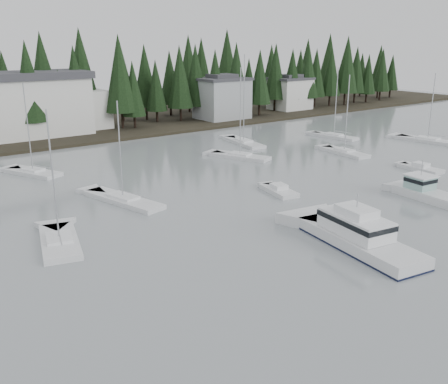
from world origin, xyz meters
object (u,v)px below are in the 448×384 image
object	(u,v)px
lobster_boat_teal	(429,194)
house_east_a	(222,97)
cabin_cruiser_center	(358,238)
sailboat_3	(334,137)
sailboat_2	(123,201)
house_east_b	(290,93)
sailboat_8	(428,141)
sailboat_0	(344,153)
sailboat_9	(60,244)
runabout_2	(420,169)
sailboat_5	(33,174)
harbor_inn	(27,105)
runabout_1	(279,192)
sailboat_1	(244,143)
sailboat_6	(240,157)

from	to	relation	value
lobster_boat_teal	house_east_a	bearing A→B (deg)	-8.71
cabin_cruiser_center	sailboat_3	distance (m)	49.32
sailboat_2	sailboat_3	xyz separation A→B (m)	(46.12, 11.00, 0.02)
house_east_b	sailboat_8	xyz separation A→B (m)	(-8.09, -41.64, -4.35)
sailboat_0	sailboat_2	world-z (taller)	sailboat_0
house_east_b	sailboat_9	bearing A→B (deg)	-146.90
sailboat_9	runabout_2	size ratio (longest dim) A/B	2.01
sailboat_5	harbor_inn	bearing A→B (deg)	-39.80
cabin_cruiser_center	runabout_1	size ratio (longest dim) A/B	2.21
sailboat_5	runabout_2	xyz separation A→B (m)	(41.56, -28.82, 0.06)
lobster_boat_teal	runabout_1	distance (m)	16.15
cabin_cruiser_center	sailboat_5	bearing A→B (deg)	28.77
sailboat_1	sailboat_8	size ratio (longest dim) A/B	1.25
house_east_b	cabin_cruiser_center	size ratio (longest dim) A/B	0.76
house_east_a	sailboat_9	world-z (taller)	sailboat_9
sailboat_6	sailboat_8	distance (m)	34.49
house_east_a	sailboat_2	size ratio (longest dim) A/B	0.94
house_east_b	sailboat_1	distance (m)	42.07
house_east_a	sailboat_2	bearing A→B (deg)	-137.51
sailboat_0	runabout_2	world-z (taller)	sailboat_0
sailboat_2	sailboat_5	world-z (taller)	sailboat_5
sailboat_6	sailboat_9	xyz separation A→B (m)	(-32.41, -16.04, -0.01)
sailboat_0	sailboat_3	world-z (taller)	sailboat_3
sailboat_5	sailboat_6	world-z (taller)	sailboat_6
sailboat_3	sailboat_6	bearing A→B (deg)	88.90
sailboat_2	runabout_1	xyz separation A→B (m)	(15.49, -7.58, 0.08)
cabin_cruiser_center	sailboat_8	distance (m)	50.77
cabin_cruiser_center	house_east_b	bearing A→B (deg)	-31.18
sailboat_8	sailboat_9	size ratio (longest dim) A/B	1.00
harbor_inn	runabout_1	bearing A→B (deg)	-76.32
house_east_b	harbor_inn	bearing A→B (deg)	177.80
sailboat_8	runabout_1	bearing A→B (deg)	92.69
lobster_boat_teal	harbor_inn	bearing A→B (deg)	27.04
sailboat_2	sailboat_8	distance (m)	56.07
sailboat_0	sailboat_9	bearing A→B (deg)	107.14
sailboat_9	sailboat_1	bearing A→B (deg)	-43.80
cabin_cruiser_center	runabout_1	bearing A→B (deg)	-10.02
harbor_inn	sailboat_6	size ratio (longest dim) A/B	2.19
sailboat_5	sailboat_3	bearing A→B (deg)	-121.20
harbor_inn	sailboat_3	distance (m)	53.82
sailboat_2	sailboat_5	distance (m)	17.91
house_east_b	lobster_boat_teal	distance (m)	70.48
sailboat_8	lobster_boat_teal	bearing A→B (deg)	115.19
sailboat_5	sailboat_2	bearing A→B (deg)	169.28
sailboat_1	sailboat_6	bearing A→B (deg)	147.96
lobster_boat_teal	sailboat_2	bearing A→B (deg)	60.78
house_east_a	sailboat_1	size ratio (longest dim) A/B	0.71
house_east_b	sailboat_9	xyz separation A→B (m)	(-73.60, -47.98, -4.34)
house_east_b	runabout_1	size ratio (longest dim) A/B	1.68
house_east_a	house_east_b	distance (m)	22.10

